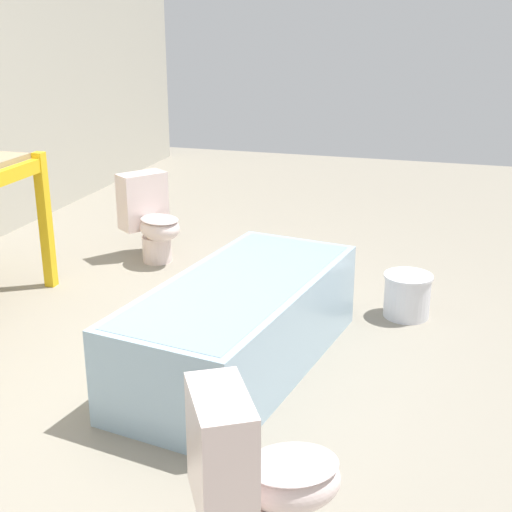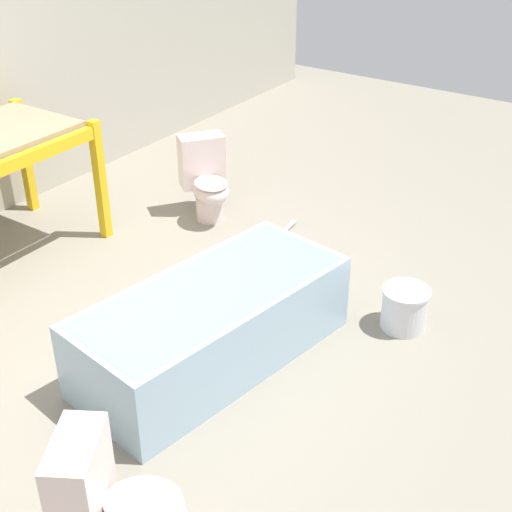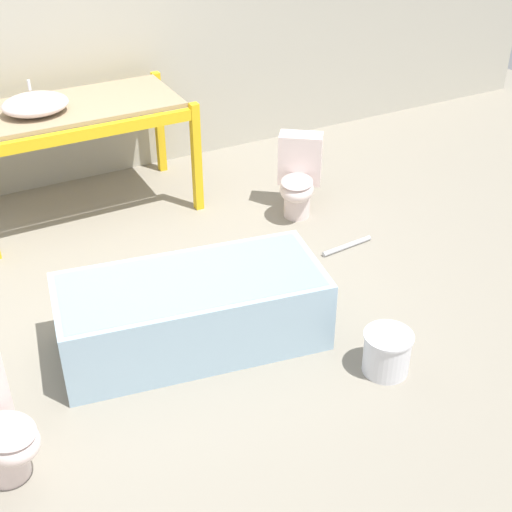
{
  "view_description": "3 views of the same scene",
  "coord_description": "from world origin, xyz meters",
  "px_view_note": "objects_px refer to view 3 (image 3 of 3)",
  "views": [
    {
      "loc": [
        -3.18,
        -1.63,
        1.85
      ],
      "look_at": [
        0.35,
        -0.58,
        0.56
      ],
      "focal_mm": 50.0,
      "sensor_mm": 36.0,
      "label": 1
    },
    {
      "loc": [
        -2.54,
        -2.68,
        2.69
      ],
      "look_at": [
        0.52,
        -0.59,
        0.54
      ],
      "focal_mm": 50.0,
      "sensor_mm": 36.0,
      "label": 2
    },
    {
      "loc": [
        -1.2,
        -3.94,
        2.99
      ],
      "look_at": [
        0.54,
        -0.63,
        0.58
      ],
      "focal_mm": 50.0,
      "sensor_mm": 36.0,
      "label": 3
    }
  ],
  "objects_px": {
    "bathtub_main": "(192,307)",
    "toilet_far": "(298,177)",
    "bucket_white": "(387,352)",
    "sink_basin": "(35,104)"
  },
  "relations": [
    {
      "from": "bathtub_main",
      "to": "toilet_far",
      "type": "xyz_separation_m",
      "value": [
        1.48,
        1.19,
        0.05
      ]
    },
    {
      "from": "toilet_far",
      "to": "bucket_white",
      "type": "distance_m",
      "value": 2.07
    },
    {
      "from": "sink_basin",
      "to": "bathtub_main",
      "type": "distance_m",
      "value": 2.17
    },
    {
      "from": "bucket_white",
      "to": "bathtub_main",
      "type": "bearing_deg",
      "value": 139.59
    },
    {
      "from": "sink_basin",
      "to": "bucket_white",
      "type": "bearing_deg",
      "value": -64.49
    },
    {
      "from": "bathtub_main",
      "to": "bucket_white",
      "type": "xyz_separation_m",
      "value": [
        0.94,
        -0.8,
        -0.14
      ]
    },
    {
      "from": "sink_basin",
      "to": "bucket_white",
      "type": "height_order",
      "value": "sink_basin"
    },
    {
      "from": "sink_basin",
      "to": "bathtub_main",
      "type": "relative_size",
      "value": 0.29
    },
    {
      "from": "bathtub_main",
      "to": "toilet_far",
      "type": "distance_m",
      "value": 1.9
    },
    {
      "from": "bathtub_main",
      "to": "toilet_far",
      "type": "bearing_deg",
      "value": 48.08
    }
  ]
}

